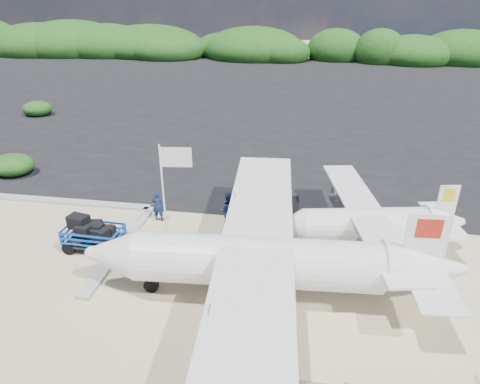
{
  "coord_description": "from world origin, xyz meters",
  "views": [
    {
      "loc": [
        3.01,
        -13.03,
        10.21
      ],
      "look_at": [
        0.27,
        4.1,
        1.78
      ],
      "focal_mm": 32.0,
      "sensor_mm": 36.0,
      "label": 1
    }
  ],
  "objects": [
    {
      "name": "baggage_cart",
      "position": [
        -5.5,
        1.17,
        0.0
      ],
      "size": [
        2.65,
        1.58,
        1.3
      ],
      "primitive_type": null,
      "rotation": [
        0.0,
        0.0,
        -0.04
      ],
      "color": "blue",
      "rests_on": "ground"
    },
    {
      "name": "signboard",
      "position": [
        1.68,
        -0.08,
        0.0
      ],
      "size": [
        1.56,
        0.75,
        1.33
      ],
      "primitive_type": null,
      "rotation": [
        0.0,
        0.0,
        -0.39
      ],
      "color": "#501B17",
      "rests_on": "ground"
    },
    {
      "name": "crew_c",
      "position": [
        0.72,
        0.33,
        0.81
      ],
      "size": [
        1.0,
        0.57,
        1.61
      ],
      "primitive_type": "imported",
      "rotation": [
        0.0,
        0.0,
        3.34
      ],
      "color": "#14234D",
      "rests_on": "ground"
    },
    {
      "name": "asphalt_apron",
      "position": [
        0.0,
        30.0,
        0.0
      ],
      "size": [
        90.0,
        50.0,
        0.04
      ],
      "primitive_type": null,
      "color": "#B2B2B2",
      "rests_on": "ground"
    },
    {
      "name": "aircraft_small",
      "position": [
        -11.85,
        31.15,
        0.0
      ],
      "size": [
        9.5,
        9.5,
        2.92
      ],
      "primitive_type": null,
      "rotation": [
        0.0,
        0.0,
        3.33
      ],
      "color": "#B2B2B2",
      "rests_on": "ground"
    },
    {
      "name": "lagoon",
      "position": [
        -9.0,
        1.5,
        0.0
      ],
      "size": [
        9.0,
        7.0,
        0.4
      ],
      "primitive_type": null,
      "color": "#B2B2B2",
      "rests_on": "ground"
    },
    {
      "name": "vegetation_band",
      "position": [
        0.0,
        55.0,
        0.0
      ],
      "size": [
        124.0,
        8.0,
        4.4
      ],
      "primitive_type": null,
      "color": "#B2B2B2",
      "rests_on": "ground"
    },
    {
      "name": "crew_a",
      "position": [
        -3.67,
        4.04,
        0.78
      ],
      "size": [
        0.59,
        0.41,
        1.56
      ],
      "primitive_type": "imported",
      "rotation": [
        0.0,
        0.0,
        3.2
      ],
      "color": "#14234D",
      "rests_on": "ground"
    },
    {
      "name": "ground",
      "position": [
        0.0,
        0.0,
        0.0
      ],
      "size": [
        160.0,
        160.0,
        0.0
      ],
      "primitive_type": "plane",
      "color": "beige"
    },
    {
      "name": "crew_b",
      "position": [
        -0.24,
        3.85,
        0.92
      ],
      "size": [
        0.94,
        0.76,
        1.84
      ],
      "primitive_type": "imported",
      "rotation": [
        0.0,
        0.0,
        3.21
      ],
      "color": "#14234D",
      "rests_on": "ground"
    },
    {
      "name": "flagpole",
      "position": [
        -1.8,
        -0.11,
        0.0
      ],
      "size": [
        1.13,
        0.58,
        5.41
      ],
      "primitive_type": null,
      "rotation": [
        0.0,
        0.0,
        0.12
      ],
      "color": "white",
      "rests_on": "ground"
    },
    {
      "name": "aircraft_large",
      "position": [
        13.27,
        23.84,
        0.0
      ],
      "size": [
        16.7,
        16.7,
        4.71
      ],
      "primitive_type": null,
      "rotation": [
        0.0,
        0.0,
        3.21
      ],
      "color": "#B2B2B2",
      "rests_on": "ground"
    }
  ]
}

